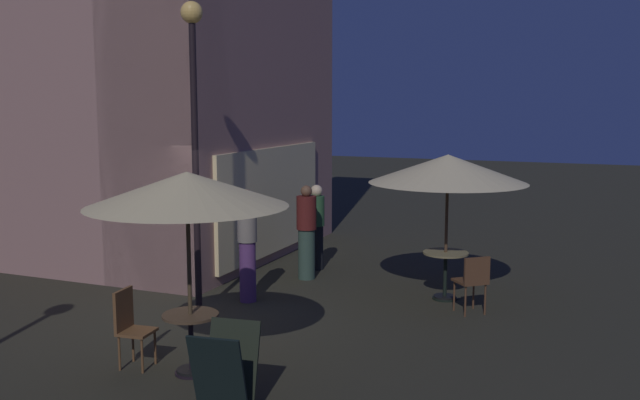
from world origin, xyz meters
name	(u,v)px	position (x,y,z in m)	size (l,w,h in m)	color
ground_plane	(203,323)	(0.00, 0.00, 0.00)	(60.00, 60.00, 0.00)	#2D2B20
cafe_building	(119,9)	(3.00, 3.62, 4.97)	(6.11, 8.41, 9.96)	#9C716A
street_lamp_near_corner	(194,105)	(0.34, 0.27, 3.16)	(0.32, 0.32, 4.62)	black
menu_sandwich_board	(226,372)	(-2.55, -1.87, 0.48)	(0.72, 0.63, 0.94)	black
cafe_table_0	(191,332)	(-1.68, -0.90, 0.51)	(0.66, 0.66, 0.73)	black
cafe_table_1	(445,265)	(2.60, -2.98, 0.57)	(0.73, 0.73, 0.79)	black
patio_umbrella_0	(187,190)	(-1.68, -0.90, 2.20)	(2.34, 2.34, 2.41)	black
patio_umbrella_1	(448,169)	(2.60, -2.98, 2.13)	(2.53, 2.53, 2.37)	black
cafe_chair_0	(130,322)	(-1.77, -0.09, 0.56)	(0.42, 0.42, 0.96)	brown
cafe_chair_1	(473,278)	(1.95, -3.55, 0.56)	(0.60, 0.60, 0.91)	#533420
patron_standing_0	(247,245)	(1.27, -0.07, 0.93)	(0.31, 0.31, 1.82)	#563166
patron_standing_1	(306,232)	(2.97, -0.36, 0.86)	(0.36, 0.36, 1.71)	#2F453B
patron_standing_2	(317,226)	(3.70, -0.25, 0.84)	(0.30, 0.30, 1.64)	black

